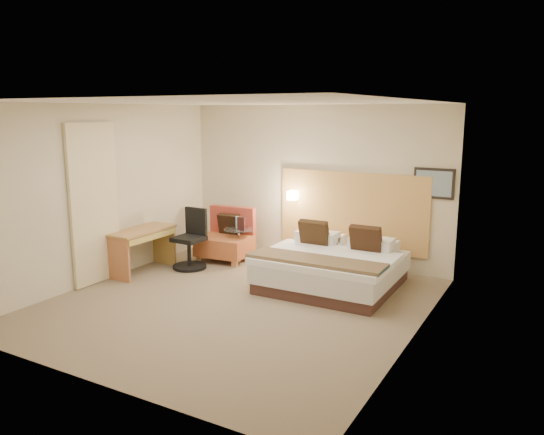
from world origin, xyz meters
The scene contains 20 objects.
floor centered at (0.00, 0.00, -0.01)m, with size 4.80×5.00×0.02m, color #7F6C55.
ceiling centered at (0.00, 0.00, 2.71)m, with size 4.80×5.00×0.02m, color white.
wall_back centered at (0.00, 2.51, 1.35)m, with size 4.80×0.02×2.70m, color beige.
wall_front centered at (0.00, -2.51, 1.35)m, with size 4.80×0.02×2.70m, color beige.
wall_left centered at (-2.41, 0.00, 1.35)m, with size 0.02×5.00×2.70m, color beige.
wall_right centered at (2.41, 0.00, 1.35)m, with size 0.02×5.00×2.70m, color beige.
headboard_panel centered at (0.70, 2.47, 0.95)m, with size 2.60×0.04×1.30m, color tan.
art_frame centered at (2.02, 2.48, 1.50)m, with size 0.62×0.03×0.47m, color black.
art_canvas centered at (2.02, 2.46, 1.50)m, with size 0.54×0.01×0.39m, color #748B9F.
lamp_arm centered at (-0.35, 2.42, 1.15)m, with size 0.02×0.02×0.12m, color white.
lamp_shade centered at (-0.35, 2.36, 1.15)m, with size 0.15×0.15×0.15m, color #FBEAC4.
curtain centered at (-2.36, -0.25, 1.22)m, with size 0.06×0.90×2.42m, color beige.
bottle_a centered at (-1.16, 1.82, 0.69)m, with size 0.06×0.06×0.21m, color #95D0E7.
bottle_b centered at (-1.10, 1.82, 0.69)m, with size 0.06×0.06×0.21m, color #94CAE6.
menu_folder centered at (-1.01, 1.72, 0.70)m, with size 0.14×0.05×0.23m, color #341515.
bed centered at (0.86, 1.31, 0.30)m, with size 1.96×1.88×0.94m.
lounge_chair centered at (-1.37, 1.79, 0.36)m, with size 0.94×0.84×0.91m.
side_table centered at (-1.10, 1.77, 0.32)m, with size 0.53×0.53×0.58m.
desk centered at (-2.11, 0.48, 0.57)m, with size 0.54×1.15×0.72m.
desk_chair centered at (-1.59, 1.06, 0.41)m, with size 0.58×0.58×0.99m.
Camera 1 is at (3.78, -5.78, 2.58)m, focal length 35.00 mm.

